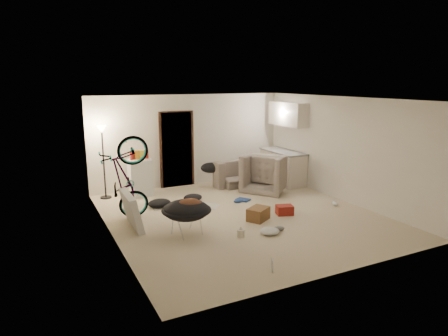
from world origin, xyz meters
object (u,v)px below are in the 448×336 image
sofa (241,174)px  drink_case_b (285,210)px  bicycle (126,198)px  armchair (269,176)px  kitchen_counter (283,167)px  tv_box (131,210)px  mini_fridge (140,177)px  saucer_chair (187,214)px  floor_lamp (103,146)px  drink_case_a (258,214)px  juicer (241,233)px

sofa → drink_case_b: size_ratio=5.23×
bicycle → armchair: bearing=-74.6°
bicycle → drink_case_b: size_ratio=5.17×
kitchen_counter → tv_box: 5.01m
mini_fridge → saucer_chair: (0.09, -3.05, -0.07)m
armchair → bicycle: 4.05m
kitchen_counter → drink_case_b: kitchen_counter is taller
floor_lamp → saucer_chair: bearing=-73.4°
tv_box → drink_case_a: 2.60m
saucer_chair → juicer: 1.08m
mini_fridge → saucer_chair: mini_fridge is taller
floor_lamp → kitchen_counter: size_ratio=1.21×
kitchen_counter → mini_fridge: bearing=172.1°
floor_lamp → armchair: (4.08, -1.09, -0.95)m
tv_box → juicer: bearing=-38.8°
kitchen_counter → sofa: size_ratio=0.81×
armchair → drink_case_b: bearing=120.8°
juicer → bicycle: bearing=132.2°
floor_lamp → armchair: size_ratio=1.64×
saucer_chair → drink_case_b: bearing=3.2°
floor_lamp → drink_case_a: bearing=-50.0°
saucer_chair → drink_case_a: 1.65m
kitchen_counter → tv_box: kitchen_counter is taller
kitchen_counter → sofa: (-1.09, 0.45, -0.17)m
drink_case_b → juicer: juicer is taller
mini_fridge → saucer_chair: 3.05m
kitchen_counter → mini_fridge: size_ratio=1.61×
saucer_chair → drink_case_b: 2.35m
sofa → juicer: (-1.94, -3.52, -0.18)m
bicycle → saucer_chair: 1.55m
mini_fridge → kitchen_counter: bearing=-5.8°
mini_fridge → drink_case_b: 3.80m
tv_box → mini_fridge: bearing=72.1°
armchair → drink_case_b: size_ratio=3.13×
sofa → bicycle: (-3.64, -1.64, 0.21)m
floor_lamp → kitchen_counter: bearing=-7.7°
floor_lamp → drink_case_a: 4.17m
kitchen_counter → drink_case_b: bearing=-123.4°
bicycle → juicer: bearing=-133.0°
sofa → armchair: 0.96m
armchair → juicer: armchair is taller
bicycle → drink_case_b: 3.40m
drink_case_a → drink_case_b: bearing=-27.3°
kitchen_counter → floor_lamp: bearing=172.3°
kitchen_counter → drink_case_b: size_ratio=4.25×
armchair → drink_case_a: armchair is taller
floor_lamp → tv_box: 2.48m
mini_fridge → drink_case_b: bearing=-48.4°
tv_box → armchair: bearing=17.9°
floor_lamp → sofa: 3.88m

